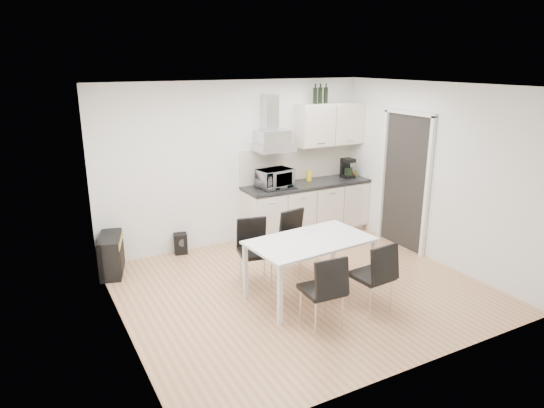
# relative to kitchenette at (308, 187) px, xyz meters

# --- Properties ---
(ground) EXTENTS (4.50, 4.50, 0.00)m
(ground) POSITION_rel_kitchenette_xyz_m (-1.18, -1.73, -0.83)
(ground) COLOR tan
(ground) RESTS_ON ground
(wall_back) EXTENTS (4.50, 0.10, 2.60)m
(wall_back) POSITION_rel_kitchenette_xyz_m (-1.18, 0.27, 0.47)
(wall_back) COLOR white
(wall_back) RESTS_ON ground
(wall_front) EXTENTS (4.50, 0.10, 2.60)m
(wall_front) POSITION_rel_kitchenette_xyz_m (-1.18, -3.73, 0.47)
(wall_front) COLOR white
(wall_front) RESTS_ON ground
(wall_left) EXTENTS (0.10, 4.00, 2.60)m
(wall_left) POSITION_rel_kitchenette_xyz_m (-3.43, -1.73, 0.47)
(wall_left) COLOR white
(wall_left) RESTS_ON ground
(wall_right) EXTENTS (0.10, 4.00, 2.60)m
(wall_right) POSITION_rel_kitchenette_xyz_m (1.07, -1.73, 0.47)
(wall_right) COLOR white
(wall_right) RESTS_ON ground
(ceiling) EXTENTS (4.50, 4.50, 0.00)m
(ceiling) POSITION_rel_kitchenette_xyz_m (-1.18, -1.73, 1.77)
(ceiling) COLOR white
(ceiling) RESTS_ON wall_back
(doorway) EXTENTS (0.08, 1.04, 2.10)m
(doorway) POSITION_rel_kitchenette_xyz_m (1.03, -1.18, 0.22)
(doorway) COLOR white
(doorway) RESTS_ON ground
(kitchenette) EXTENTS (2.22, 0.64, 2.52)m
(kitchenette) POSITION_rel_kitchenette_xyz_m (0.00, 0.00, 0.00)
(kitchenette) COLOR beige
(kitchenette) RESTS_ON ground
(dining_table) EXTENTS (1.60, 1.00, 0.75)m
(dining_table) POSITION_rel_kitchenette_xyz_m (-1.18, -1.95, -0.15)
(dining_table) COLOR white
(dining_table) RESTS_ON ground
(chair_far_left) EXTENTS (0.53, 0.58, 0.88)m
(chair_far_left) POSITION_rel_kitchenette_xyz_m (-1.65, -1.34, -0.39)
(chair_far_left) COLOR black
(chair_far_left) RESTS_ON ground
(chair_far_right) EXTENTS (0.52, 0.57, 0.88)m
(chair_far_right) POSITION_rel_kitchenette_xyz_m (-0.93, -1.30, -0.39)
(chair_far_right) COLOR black
(chair_far_right) RESTS_ON ground
(chair_near_left) EXTENTS (0.47, 0.52, 0.88)m
(chair_near_left) POSITION_rel_kitchenette_xyz_m (-1.48, -2.66, -0.39)
(chair_near_left) COLOR black
(chair_near_left) RESTS_ON ground
(chair_near_right) EXTENTS (0.48, 0.53, 0.88)m
(chair_near_right) POSITION_rel_kitchenette_xyz_m (-0.76, -2.63, -0.39)
(chair_near_right) COLOR black
(chair_near_right) RESTS_ON ground
(guitar_amp) EXTENTS (0.46, 0.72, 0.56)m
(guitar_amp) POSITION_rel_kitchenette_xyz_m (-3.27, -0.08, -0.55)
(guitar_amp) COLOR black
(guitar_amp) RESTS_ON ground
(floor_speaker) EXTENTS (0.23, 0.21, 0.32)m
(floor_speaker) POSITION_rel_kitchenette_xyz_m (-2.20, 0.17, -0.67)
(floor_speaker) COLOR black
(floor_speaker) RESTS_ON ground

